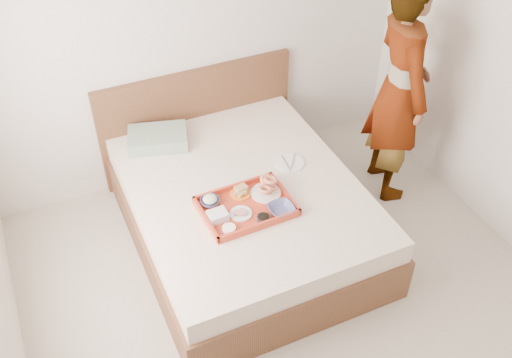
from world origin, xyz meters
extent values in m
cube|color=#BEB2A1|center=(0.00, 0.00, 0.00)|extent=(3.50, 4.00, 0.01)
cube|color=silver|center=(0.00, 2.00, 1.30)|extent=(3.50, 0.01, 2.60)
cube|color=brown|center=(-0.06, 1.00, 0.27)|extent=(1.65, 2.00, 0.53)
cube|color=brown|center=(-0.06, 1.97, 0.47)|extent=(1.65, 0.06, 0.95)
cube|color=#8FA489|center=(-0.47, 1.72, 0.58)|extent=(0.51, 0.41, 0.11)
cube|color=#B8301B|center=(-0.14, 0.77, 0.56)|extent=(0.63, 0.46, 0.06)
cylinder|color=white|center=(0.04, 0.84, 0.55)|extent=(0.22, 0.22, 0.01)
imported|color=#171C4E|center=(0.06, 0.63, 0.57)|extent=(0.18, 0.18, 0.04)
cylinder|color=black|center=(-0.09, 0.61, 0.56)|extent=(0.09, 0.09, 0.03)
cylinder|color=white|center=(-0.20, 0.72, 0.55)|extent=(0.16, 0.16, 0.01)
cylinder|color=orange|center=(-0.12, 0.91, 0.55)|extent=(0.15, 0.15, 0.01)
imported|color=#171C4E|center=(-0.35, 0.90, 0.57)|extent=(0.14, 0.14, 0.04)
cube|color=silver|center=(-0.36, 0.74, 0.57)|extent=(0.13, 0.11, 0.06)
cylinder|color=white|center=(-0.33, 0.61, 0.56)|extent=(0.09, 0.09, 0.03)
cylinder|color=white|center=(0.35, 1.09, 0.54)|extent=(0.29, 0.29, 0.01)
imported|color=white|center=(1.27, 1.10, 0.92)|extent=(0.57, 0.75, 1.84)
camera|label=1|loc=(-1.29, -1.91, 3.30)|focal=41.29mm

